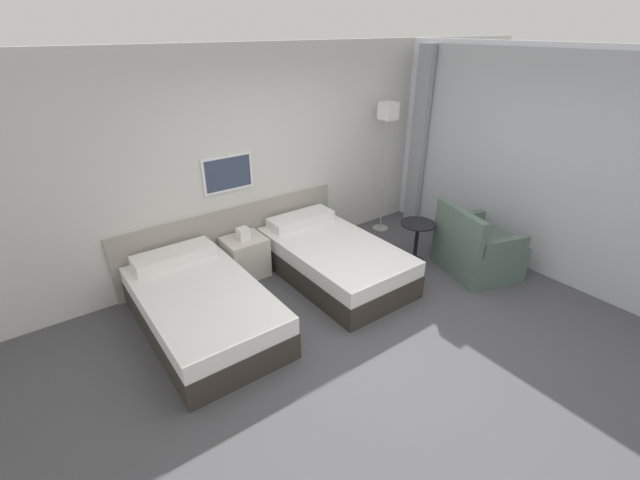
# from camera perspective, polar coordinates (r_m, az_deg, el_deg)

# --- Properties ---
(ground_plane) EXTENTS (16.00, 16.00, 0.00)m
(ground_plane) POSITION_cam_1_polar(r_m,az_deg,el_deg) (4.57, 7.76, -12.36)
(ground_plane) COLOR #47474C
(wall_headboard) EXTENTS (10.00, 0.10, 2.70)m
(wall_headboard) POSITION_cam_1_polar(r_m,az_deg,el_deg) (5.53, -7.73, 10.08)
(wall_headboard) COLOR silver
(wall_headboard) RESTS_ON ground_plane
(wall_window) EXTENTS (0.21, 4.68, 2.70)m
(wall_window) POSITION_cam_1_polar(r_m,az_deg,el_deg) (5.87, 27.68, 8.67)
(wall_window) COLOR white
(wall_window) RESTS_ON ground_plane
(bed_near_door) EXTENTS (1.11, 1.94, 0.60)m
(bed_near_door) POSITION_cam_1_polar(r_m,az_deg,el_deg) (4.64, -15.43, -8.69)
(bed_near_door) COLOR #332D28
(bed_near_door) RESTS_ON ground_plane
(bed_near_window) EXTENTS (1.11, 1.94, 0.60)m
(bed_near_window) POSITION_cam_1_polar(r_m,az_deg,el_deg) (5.34, 1.79, -2.56)
(bed_near_window) COLOR #332D28
(bed_near_window) RESTS_ON ground_plane
(nightstand) EXTENTS (0.49, 0.44, 0.65)m
(nightstand) POSITION_cam_1_polar(r_m,az_deg,el_deg) (5.45, -9.92, -2.14)
(nightstand) COLOR beige
(nightstand) RESTS_ON ground_plane
(floor_lamp) EXTENTS (0.24, 0.24, 1.92)m
(floor_lamp) POSITION_cam_1_polar(r_m,az_deg,el_deg) (6.28, 8.96, 14.71)
(floor_lamp) COLOR #9E9993
(floor_lamp) RESTS_ON ground_plane
(side_table) EXTENTS (0.45, 0.45, 0.57)m
(side_table) POSITION_cam_1_polar(r_m,az_deg,el_deg) (5.74, 12.81, 0.64)
(side_table) COLOR black
(side_table) RESTS_ON ground_plane
(armchair) EXTENTS (1.02, 1.09, 0.89)m
(armchair) POSITION_cam_1_polar(r_m,az_deg,el_deg) (5.80, 20.09, -1.32)
(armchair) COLOR #4C6056
(armchair) RESTS_ON ground_plane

